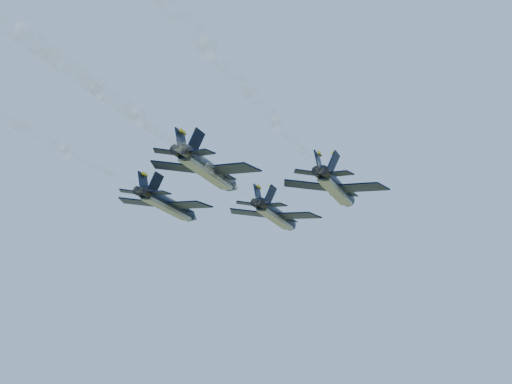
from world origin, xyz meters
The scene contains 6 objects.
jet_lead centered at (-5.51, 14.53, 94.41)m, with size 13.71×18.42×4.19m.
jet_left centered at (-15.44, 1.57, 94.41)m, with size 13.71×18.42×4.19m.
jet_right centered at (8.00, 7.56, 94.41)m, with size 13.71×18.42×4.19m.
jet_slot centered at (-1.77, -7.31, 94.41)m, with size 13.71×18.42×4.19m.
smoke_trail_lead centered at (3.84, -24.37, 94.45)m, with size 13.70×51.14×1.99m.
smoke_trail_right centered at (17.36, -31.35, 94.45)m, with size 13.70×51.14×1.99m.
Camera 1 is at (47.68, -72.40, 65.63)m, focal length 50.00 mm.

